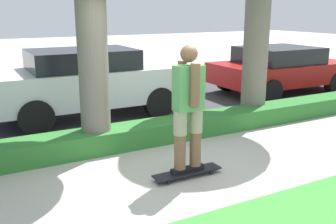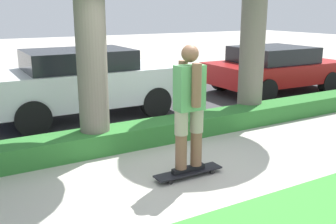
{
  "view_description": "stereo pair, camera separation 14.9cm",
  "coord_description": "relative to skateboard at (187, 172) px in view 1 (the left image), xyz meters",
  "views": [
    {
      "loc": [
        -2.75,
        -4.42,
        2.31
      ],
      "look_at": [
        -0.01,
        0.6,
        0.81
      ],
      "focal_mm": 42.0,
      "sensor_mm": 36.0,
      "label": 1
    },
    {
      "loc": [
        -2.88,
        -4.34,
        2.31
      ],
      "look_at": [
        -0.01,
        0.6,
        0.81
      ],
      "focal_mm": 42.0,
      "sensor_mm": 36.0,
      "label": 2
    }
  ],
  "objects": [
    {
      "name": "ground_plane",
      "position": [
        0.03,
        0.01,
        -0.07
      ],
      "size": [
        60.0,
        60.0,
        0.0
      ],
      "primitive_type": "plane",
      "color": "#ADA89E"
    },
    {
      "name": "skateboard",
      "position": [
        0.0,
        0.0,
        0.0
      ],
      "size": [
        1.03,
        0.24,
        0.08
      ],
      "color": "black",
      "rests_on": "ground_plane"
    },
    {
      "name": "parked_car_rear",
      "position": [
        5.36,
        3.78,
        0.62
      ],
      "size": [
        3.87,
        2.07,
        1.3
      ],
      "rotation": [
        0.0,
        0.0,
        -0.02
      ],
      "color": "maroon",
      "rests_on": "ground_plane"
    },
    {
      "name": "parked_car_middle",
      "position": [
        -0.22,
        3.84,
        0.73
      ],
      "size": [
        4.22,
        1.84,
        1.49
      ],
      "rotation": [
        0.0,
        0.0,
        -0.01
      ],
      "color": "silver",
      "rests_on": "ground_plane"
    },
    {
      "name": "street_asphalt",
      "position": [
        0.03,
        4.21,
        -0.06
      ],
      "size": [
        17.86,
        5.0,
        0.01
      ],
      "color": "#38383A",
      "rests_on": "ground_plane"
    },
    {
      "name": "hedge_row",
      "position": [
        0.03,
        1.61,
        0.11
      ],
      "size": [
        17.86,
        0.6,
        0.36
      ],
      "color": "#2D702D",
      "rests_on": "ground_plane"
    },
    {
      "name": "skater_person",
      "position": [
        -0.0,
        -0.0,
        0.97
      ],
      "size": [
        0.51,
        0.46,
        1.78
      ],
      "color": "black",
      "rests_on": "skateboard"
    }
  ]
}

